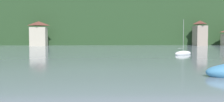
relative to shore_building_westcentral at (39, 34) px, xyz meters
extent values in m
cube|color=#264223|center=(24.90, 35.39, 6.27)|extent=(352.00, 59.32, 21.54)
ellipsoid|color=#38562D|center=(69.92, 50.22, 3.04)|extent=(246.40, 41.52, 39.82)
cube|color=#BCB29E|center=(0.00, 0.00, -0.99)|extent=(5.91, 4.53, 7.01)
pyramid|color=brown|center=(0.00, 0.00, 3.99)|extent=(6.21, 4.76, 1.59)
cube|color=gray|center=(62.26, 0.49, -0.64)|extent=(4.09, 5.52, 7.72)
pyramid|color=brown|center=(62.26, 0.49, 4.55)|extent=(4.29, 5.79, 1.43)
ellipsoid|color=white|center=(39.43, -48.47, -4.26)|extent=(4.45, 3.59, 1.05)
cylinder|color=#B7B7BC|center=(39.43, -48.47, -0.85)|extent=(0.05, 0.05, 6.24)
cylinder|color=#ADADB2|center=(38.78, -48.92, -3.23)|extent=(1.33, 0.94, 0.05)
camera|label=1|loc=(23.75, -95.53, -1.03)|focal=39.97mm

